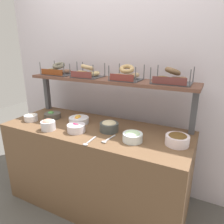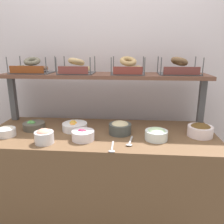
{
  "view_description": "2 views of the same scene",
  "coord_description": "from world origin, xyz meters",
  "px_view_note": "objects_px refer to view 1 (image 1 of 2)",
  "views": [
    {
      "loc": [
        0.97,
        -1.55,
        1.6
      ],
      "look_at": [
        0.16,
        0.04,
        1.02
      ],
      "focal_mm": 33.26,
      "sensor_mm": 36.0,
      "label": 1
    },
    {
      "loc": [
        0.23,
        -1.65,
        1.49
      ],
      "look_at": [
        0.09,
        0.01,
        1.02
      ],
      "focal_mm": 36.18,
      "sensor_mm": 36.0,
      "label": 2
    }
  ],
  "objects_px": {
    "bowl_veggie_mix": "(52,115)",
    "bagel_basket_plain": "(87,73)",
    "bowl_scallion_spread": "(133,136)",
    "bagel_basket_cinnamon_raisin": "(172,78)",
    "bagel_basket_sesame": "(126,75)",
    "bowl_chocolate_spread": "(177,139)",
    "bowl_lox_spread": "(48,125)",
    "bowl_beet_salad": "(76,128)",
    "bowl_cream_cheese": "(31,117)",
    "bagel_basket_poppy": "(59,70)",
    "serving_spoon_near_plate": "(88,142)",
    "bowl_tuna_salad": "(109,126)",
    "serving_spoon_by_edge": "(107,140)",
    "bowl_fruit_salad": "(79,120)"
  },
  "relations": [
    {
      "from": "bowl_veggie_mix",
      "to": "bagel_basket_plain",
      "type": "xyz_separation_m",
      "value": [
        0.32,
        0.22,
        0.45
      ]
    },
    {
      "from": "bowl_scallion_spread",
      "to": "bagel_basket_cinnamon_raisin",
      "type": "relative_size",
      "value": 0.5
    },
    {
      "from": "bagel_basket_sesame",
      "to": "bagel_basket_cinnamon_raisin",
      "type": "xyz_separation_m",
      "value": [
        0.42,
        0.02,
        -0.0
      ]
    },
    {
      "from": "bowl_chocolate_spread",
      "to": "bagel_basket_plain",
      "type": "bearing_deg",
      "value": 165.26
    },
    {
      "from": "bowl_veggie_mix",
      "to": "bowl_lox_spread",
      "type": "bearing_deg",
      "value": -54.12
    },
    {
      "from": "bowl_scallion_spread",
      "to": "bowl_veggie_mix",
      "type": "bearing_deg",
      "value": 171.99
    },
    {
      "from": "bowl_scallion_spread",
      "to": "bowl_beet_salad",
      "type": "bearing_deg",
      "value": -174.71
    },
    {
      "from": "bowl_lox_spread",
      "to": "bagel_basket_plain",
      "type": "xyz_separation_m",
      "value": [
        0.13,
        0.49,
        0.43
      ]
    },
    {
      "from": "bowl_chocolate_spread",
      "to": "bowl_veggie_mix",
      "type": "height_order",
      "value": "bowl_chocolate_spread"
    },
    {
      "from": "bowl_veggie_mix",
      "to": "bagel_basket_cinnamon_raisin",
      "type": "height_order",
      "value": "bagel_basket_cinnamon_raisin"
    },
    {
      "from": "bowl_cream_cheese",
      "to": "bowl_veggie_mix",
      "type": "bearing_deg",
      "value": 49.17
    },
    {
      "from": "bowl_scallion_spread",
      "to": "bagel_basket_sesame",
      "type": "xyz_separation_m",
      "value": [
        -0.22,
        0.36,
        0.44
      ]
    },
    {
      "from": "bowl_beet_salad",
      "to": "bagel_basket_poppy",
      "type": "distance_m",
      "value": 0.8
    },
    {
      "from": "bowl_lox_spread",
      "to": "bagel_basket_poppy",
      "type": "distance_m",
      "value": 0.71
    },
    {
      "from": "bowl_cream_cheese",
      "to": "bagel_basket_plain",
      "type": "xyz_separation_m",
      "value": [
        0.46,
        0.38,
        0.44
      ]
    },
    {
      "from": "bowl_beet_salad",
      "to": "serving_spoon_near_plate",
      "type": "bearing_deg",
      "value": -33.7
    },
    {
      "from": "bowl_cream_cheese",
      "to": "serving_spoon_near_plate",
      "type": "xyz_separation_m",
      "value": [
        0.81,
        -0.17,
        -0.03
      ]
    },
    {
      "from": "bowl_tuna_salad",
      "to": "serving_spoon_by_edge",
      "type": "height_order",
      "value": "bowl_tuna_salad"
    },
    {
      "from": "bagel_basket_sesame",
      "to": "serving_spoon_by_edge",
      "type": "bearing_deg",
      "value": -86.1
    },
    {
      "from": "bagel_basket_sesame",
      "to": "bagel_basket_cinnamon_raisin",
      "type": "height_order",
      "value": "same"
    },
    {
      "from": "bagel_basket_cinnamon_raisin",
      "to": "bowl_tuna_salad",
      "type": "bearing_deg",
      "value": -148.66
    },
    {
      "from": "bowl_beet_salad",
      "to": "bowl_scallion_spread",
      "type": "relative_size",
      "value": 1.0
    },
    {
      "from": "bowl_fruit_salad",
      "to": "bowl_scallion_spread",
      "type": "bearing_deg",
      "value": -12.78
    },
    {
      "from": "serving_spoon_by_edge",
      "to": "bowl_lox_spread",
      "type": "bearing_deg",
      "value": -176.25
    },
    {
      "from": "bowl_beet_salad",
      "to": "bowl_cream_cheese",
      "type": "distance_m",
      "value": 0.59
    },
    {
      "from": "bowl_chocolate_spread",
      "to": "bagel_basket_poppy",
      "type": "height_order",
      "value": "bagel_basket_poppy"
    },
    {
      "from": "bowl_fruit_salad",
      "to": "bowl_cream_cheese",
      "type": "bearing_deg",
      "value": -160.46
    },
    {
      "from": "bagel_basket_sesame",
      "to": "bowl_beet_salad",
      "type": "bearing_deg",
      "value": -126.53
    },
    {
      "from": "bowl_chocolate_spread",
      "to": "bowl_veggie_mix",
      "type": "relative_size",
      "value": 1.06
    },
    {
      "from": "bowl_scallion_spread",
      "to": "serving_spoon_by_edge",
      "type": "bearing_deg",
      "value": -154.4
    },
    {
      "from": "bowl_tuna_salad",
      "to": "bowl_veggie_mix",
      "type": "bearing_deg",
      "value": 176.84
    },
    {
      "from": "bowl_scallion_spread",
      "to": "bagel_basket_plain",
      "type": "bearing_deg",
      "value": 151.25
    },
    {
      "from": "serving_spoon_near_plate",
      "to": "serving_spoon_by_edge",
      "type": "bearing_deg",
      "value": 42.85
    },
    {
      "from": "bagel_basket_plain",
      "to": "bowl_beet_salad",
      "type": "bearing_deg",
      "value": -72.53
    },
    {
      "from": "serving_spoon_near_plate",
      "to": "bagel_basket_plain",
      "type": "bearing_deg",
      "value": 122.24
    },
    {
      "from": "bowl_veggie_mix",
      "to": "bowl_chocolate_spread",
      "type": "bearing_deg",
      "value": -1.69
    },
    {
      "from": "bowl_tuna_salad",
      "to": "serving_spoon_by_edge",
      "type": "relative_size",
      "value": 0.98
    },
    {
      "from": "bowl_chocolate_spread",
      "to": "bagel_basket_cinnamon_raisin",
      "type": "distance_m",
      "value": 0.53
    },
    {
      "from": "bowl_beet_salad",
      "to": "bowl_fruit_salad",
      "type": "height_order",
      "value": "same"
    },
    {
      "from": "serving_spoon_by_edge",
      "to": "bagel_basket_cinnamon_raisin",
      "type": "relative_size",
      "value": 0.53
    },
    {
      "from": "bowl_lox_spread",
      "to": "bowl_beet_salad",
      "type": "bearing_deg",
      "value": 17.48
    },
    {
      "from": "bagel_basket_sesame",
      "to": "bagel_basket_cinnamon_raisin",
      "type": "distance_m",
      "value": 0.42
    },
    {
      "from": "bowl_cream_cheese",
      "to": "bowl_beet_salad",
      "type": "bearing_deg",
      "value": -2.29
    },
    {
      "from": "bowl_fruit_salad",
      "to": "bagel_basket_sesame",
      "type": "relative_size",
      "value": 0.73
    },
    {
      "from": "bowl_chocolate_spread",
      "to": "bagel_basket_sesame",
      "type": "bearing_deg",
      "value": 154.4
    },
    {
      "from": "bowl_tuna_salad",
      "to": "bowl_scallion_spread",
      "type": "bearing_deg",
      "value": -20.18
    },
    {
      "from": "bowl_fruit_salad",
      "to": "bagel_basket_poppy",
      "type": "relative_size",
      "value": 0.59
    },
    {
      "from": "bowl_beet_salad",
      "to": "bagel_basket_cinnamon_raisin",
      "type": "height_order",
      "value": "bagel_basket_cinnamon_raisin"
    },
    {
      "from": "bowl_cream_cheese",
      "to": "bowl_fruit_salad",
      "type": "height_order",
      "value": "bowl_fruit_salad"
    },
    {
      "from": "bowl_scallion_spread",
      "to": "serving_spoon_near_plate",
      "type": "xyz_separation_m",
      "value": [
        -0.3,
        -0.2,
        -0.04
      ]
    }
  ]
}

